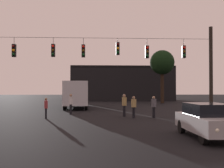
{
  "coord_description": "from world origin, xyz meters",
  "views": [
    {
      "loc": [
        -0.11,
        -4.11,
        2.15
      ],
      "look_at": [
        1.22,
        21.74,
        2.65
      ],
      "focal_mm": 44.61,
      "sensor_mm": 36.0,
      "label": 1
    }
  ],
  "objects_px": {
    "car_near_right": "(209,120)",
    "pedestrian_crossing_right": "(71,103)",
    "city_bus": "(76,92)",
    "pedestrian_near_bus": "(154,106)",
    "tree_left_silhouette": "(162,63)",
    "pedestrian_trailing": "(124,104)",
    "pedestrian_crossing_center": "(134,106)",
    "pedestrian_crossing_left": "(46,107)"
  },
  "relations": [
    {
      "from": "pedestrian_near_bus",
      "to": "tree_left_silhouette",
      "type": "bearing_deg",
      "value": 75.15
    },
    {
      "from": "pedestrian_crossing_center",
      "to": "tree_left_silhouette",
      "type": "xyz_separation_m",
      "value": [
        7.28,
        21.77,
        5.31
      ]
    },
    {
      "from": "pedestrian_near_bus",
      "to": "pedestrian_crossing_right",
      "type": "bearing_deg",
      "value": 154.25
    },
    {
      "from": "city_bus",
      "to": "car_near_right",
      "type": "height_order",
      "value": "city_bus"
    },
    {
      "from": "pedestrian_near_bus",
      "to": "tree_left_silhouette",
      "type": "relative_size",
      "value": 0.2
    },
    {
      "from": "pedestrian_crossing_right",
      "to": "pedestrian_trailing",
      "type": "distance_m",
      "value": 4.91
    },
    {
      "from": "city_bus",
      "to": "pedestrian_crossing_center",
      "type": "height_order",
      "value": "city_bus"
    },
    {
      "from": "pedestrian_trailing",
      "to": "tree_left_silhouette",
      "type": "relative_size",
      "value": 0.21
    },
    {
      "from": "pedestrian_near_bus",
      "to": "pedestrian_trailing",
      "type": "bearing_deg",
      "value": 156.41
    },
    {
      "from": "pedestrian_crossing_left",
      "to": "pedestrian_near_bus",
      "type": "relative_size",
      "value": 0.94
    },
    {
      "from": "pedestrian_crossing_right",
      "to": "city_bus",
      "type": "bearing_deg",
      "value": 91.24
    },
    {
      "from": "pedestrian_crossing_right",
      "to": "pedestrian_near_bus",
      "type": "distance_m",
      "value": 7.24
    },
    {
      "from": "car_near_right",
      "to": "pedestrian_crossing_right",
      "type": "height_order",
      "value": "pedestrian_crossing_right"
    },
    {
      "from": "car_near_right",
      "to": "pedestrian_near_bus",
      "type": "distance_m",
      "value": 8.75
    },
    {
      "from": "pedestrian_crossing_center",
      "to": "tree_left_silhouette",
      "type": "height_order",
      "value": "tree_left_silhouette"
    },
    {
      "from": "city_bus",
      "to": "tree_left_silhouette",
      "type": "height_order",
      "value": "tree_left_silhouette"
    },
    {
      "from": "city_bus",
      "to": "tree_left_silhouette",
      "type": "xyz_separation_m",
      "value": [
        12.47,
        9.59,
        4.37
      ]
    },
    {
      "from": "city_bus",
      "to": "pedestrian_crossing_right",
      "type": "distance_m",
      "value": 9.01
    },
    {
      "from": "pedestrian_crossing_left",
      "to": "pedestrian_trailing",
      "type": "distance_m",
      "value": 5.98
    },
    {
      "from": "city_bus",
      "to": "pedestrian_near_bus",
      "type": "distance_m",
      "value": 13.88
    },
    {
      "from": "pedestrian_crossing_center",
      "to": "pedestrian_near_bus",
      "type": "xyz_separation_m",
      "value": [
        1.52,
        0.07,
        0.0
      ]
    },
    {
      "from": "pedestrian_trailing",
      "to": "pedestrian_crossing_right",
      "type": "bearing_deg",
      "value": 153.22
    },
    {
      "from": "pedestrian_crossing_left",
      "to": "pedestrian_near_bus",
      "type": "height_order",
      "value": "pedestrian_near_bus"
    },
    {
      "from": "pedestrian_crossing_left",
      "to": "pedestrian_crossing_right",
      "type": "height_order",
      "value": "pedestrian_crossing_right"
    },
    {
      "from": "pedestrian_near_bus",
      "to": "pedestrian_trailing",
      "type": "xyz_separation_m",
      "value": [
        -2.14,
        0.94,
        0.08
      ]
    },
    {
      "from": "pedestrian_crossing_right",
      "to": "pedestrian_near_bus",
      "type": "bearing_deg",
      "value": -25.75
    },
    {
      "from": "pedestrian_near_bus",
      "to": "pedestrian_trailing",
      "type": "distance_m",
      "value": 2.34
    },
    {
      "from": "car_near_right",
      "to": "pedestrian_trailing",
      "type": "distance_m",
      "value": 10.07
    },
    {
      "from": "pedestrian_crossing_left",
      "to": "pedestrian_trailing",
      "type": "bearing_deg",
      "value": 11.49
    },
    {
      "from": "city_bus",
      "to": "pedestrian_crossing_right",
      "type": "height_order",
      "value": "city_bus"
    },
    {
      "from": "city_bus",
      "to": "pedestrian_near_bus",
      "type": "xyz_separation_m",
      "value": [
        6.72,
        -12.11,
        -0.94
      ]
    },
    {
      "from": "pedestrian_crossing_center",
      "to": "pedestrian_crossing_right",
      "type": "xyz_separation_m",
      "value": [
        -5.0,
        3.21,
        0.08
      ]
    },
    {
      "from": "city_bus",
      "to": "car_near_right",
      "type": "bearing_deg",
      "value": -70.47
    },
    {
      "from": "pedestrian_crossing_right",
      "to": "pedestrian_trailing",
      "type": "relative_size",
      "value": 0.99
    },
    {
      "from": "car_near_right",
      "to": "pedestrian_crossing_left",
      "type": "height_order",
      "value": "pedestrian_crossing_left"
    },
    {
      "from": "pedestrian_crossing_left",
      "to": "pedestrian_crossing_right",
      "type": "relative_size",
      "value": 0.87
    },
    {
      "from": "pedestrian_crossing_left",
      "to": "pedestrian_near_bus",
      "type": "distance_m",
      "value": 8.0
    },
    {
      "from": "pedestrian_crossing_center",
      "to": "pedestrian_trailing",
      "type": "xyz_separation_m",
      "value": [
        -0.62,
        1.0,
        0.09
      ]
    },
    {
      "from": "city_bus",
      "to": "tree_left_silhouette",
      "type": "distance_m",
      "value": 16.33
    },
    {
      "from": "pedestrian_trailing",
      "to": "tree_left_silhouette",
      "type": "distance_m",
      "value": 22.83
    },
    {
      "from": "city_bus",
      "to": "car_near_right",
      "type": "relative_size",
      "value": 2.56
    },
    {
      "from": "pedestrian_crossing_center",
      "to": "tree_left_silhouette",
      "type": "relative_size",
      "value": 0.2
    }
  ]
}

